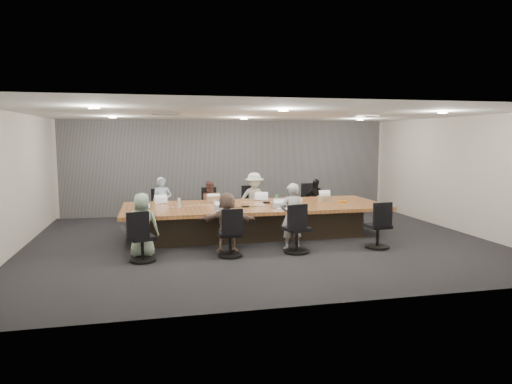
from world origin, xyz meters
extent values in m
cube|color=black|center=(0.00, 0.00, 0.00)|extent=(10.00, 8.00, 0.00)
cube|color=white|center=(0.00, 0.00, 2.80)|extent=(10.00, 8.00, 0.00)
cube|color=beige|center=(0.00, 4.00, 1.40)|extent=(10.00, 0.00, 2.80)
cube|color=beige|center=(0.00, -4.00, 1.40)|extent=(10.00, 0.00, 2.80)
cube|color=beige|center=(-5.00, 0.00, 1.40)|extent=(0.00, 8.00, 2.80)
cube|color=beige|center=(5.00, 0.00, 1.40)|extent=(0.00, 8.00, 2.80)
cube|color=slate|center=(0.00, 3.92, 1.40)|extent=(9.80, 0.04, 2.80)
cube|color=#2E2419|center=(0.00, 0.50, 0.33)|extent=(4.80, 1.40, 0.66)
cube|color=#9C5E30|center=(0.00, 0.50, 0.70)|extent=(6.00, 2.20, 0.08)
imported|color=#99B2CD|center=(-2.09, 1.85, 0.66)|extent=(0.49, 0.34, 1.31)
cube|color=#B2B2B7|center=(-2.09, 1.30, 0.75)|extent=(0.34, 0.27, 0.02)
imported|color=brown|center=(-0.85, 1.85, 0.59)|extent=(0.65, 0.55, 1.19)
cube|color=#8C6647|center=(-0.85, 1.30, 0.75)|extent=(0.39, 0.31, 0.02)
imported|color=beige|center=(0.28, 1.85, 0.69)|extent=(0.92, 0.57, 1.38)
cube|color=#B2B2B7|center=(0.28, 1.30, 0.75)|extent=(0.36, 0.27, 0.02)
imported|color=black|center=(1.97, 1.85, 0.59)|extent=(0.72, 0.36, 1.18)
cube|color=#B2B2B7|center=(1.97, 1.30, 0.75)|extent=(0.30, 0.21, 0.02)
imported|color=#89A48A|center=(-2.52, -0.85, 0.62)|extent=(0.66, 0.48, 1.25)
cube|color=#8C6647|center=(-2.52, -0.30, 0.75)|extent=(0.32, 0.23, 0.02)
imported|color=#755E51|center=(-0.87, -0.85, 0.61)|extent=(1.18, 0.57, 1.22)
cube|color=#B2B2B7|center=(-0.87, -0.30, 0.75)|extent=(0.31, 0.23, 0.02)
imported|color=#AFAFB2|center=(0.47, -0.85, 0.68)|extent=(0.53, 0.37, 1.37)
cube|color=#B2B2B7|center=(0.47, -0.30, 0.75)|extent=(0.37, 0.30, 0.02)
cylinder|color=green|center=(-2.63, 1.07, 0.87)|extent=(0.10, 0.10, 0.27)
cylinder|color=green|center=(0.43, 0.17, 0.87)|extent=(0.10, 0.10, 0.26)
cylinder|color=silver|center=(-1.74, 0.44, 0.85)|extent=(0.09, 0.09, 0.22)
cylinder|color=white|center=(-0.88, 0.88, 0.78)|extent=(0.09, 0.09, 0.09)
cylinder|color=white|center=(1.21, 0.78, 0.79)|extent=(0.08, 0.08, 0.09)
cylinder|color=brown|center=(-2.65, 0.38, 0.80)|extent=(0.13, 0.13, 0.12)
cube|color=black|center=(-0.30, 0.19, 0.76)|extent=(0.17, 0.12, 0.03)
cube|color=black|center=(0.33, 0.71, 0.76)|extent=(0.16, 0.12, 0.03)
cube|color=black|center=(0.52, -0.18, 0.77)|extent=(0.18, 0.08, 0.07)
cube|color=tan|center=(1.75, 0.64, 0.81)|extent=(0.30, 0.22, 0.15)
cube|color=orange|center=(2.12, 0.37, 0.76)|extent=(0.21, 0.17, 0.04)
camera|label=1|loc=(-2.30, -9.71, 2.29)|focal=32.00mm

